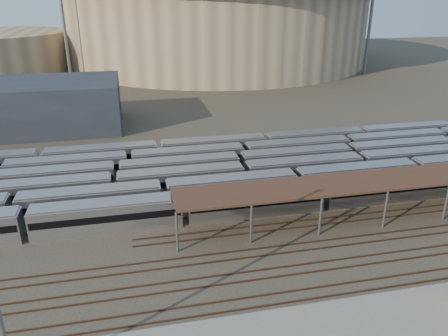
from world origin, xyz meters
TOP-DOWN VIEW (x-y plane):
  - ground at (0.00, 0.00)m, footprint 420.00×420.00m
  - subway_trains at (-1.42, 18.50)m, footprint 126.54×23.90m
  - inspection_shed at (22.00, 4.00)m, footprint 60.30×6.00m
  - empty_tracks at (0.00, -5.00)m, footprint 170.00×9.62m
  - stadium at (25.00, 140.00)m, footprint 124.00×124.00m
  - service_building at (-35.00, 55.00)m, footprint 42.00×20.00m
  - floodlight_0 at (-30.00, 110.00)m, footprint 4.00×1.00m
  - floodlight_2 at (70.00, 100.00)m, footprint 4.00×1.00m
  - floodlight_3 at (-10.00, 160.00)m, footprint 4.00×1.00m

SIDE VIEW (x-z plane):
  - ground at x=0.00m, z-range 0.00..0.00m
  - empty_tracks at x=0.00m, z-range 0.00..0.18m
  - subway_trains at x=-1.42m, z-range 0.00..3.60m
  - inspection_shed at x=22.00m, z-range 2.33..7.63m
  - service_building at x=-35.00m, z-range 0.00..10.00m
  - stadium at x=25.00m, z-range 0.22..32.72m
  - floodlight_0 at x=-30.00m, z-range 1.45..39.85m
  - floodlight_2 at x=70.00m, z-range 1.45..39.85m
  - floodlight_3 at x=-10.00m, z-range 1.45..39.85m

